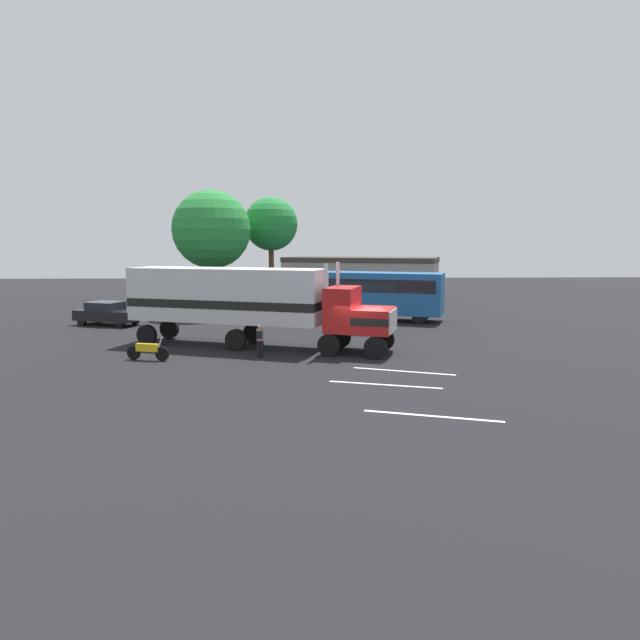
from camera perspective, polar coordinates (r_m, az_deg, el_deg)
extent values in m
plane|color=black|center=(26.93, 4.03, -3.68)|extent=(120.00, 120.00, 0.00)
cube|color=silver|center=(23.77, 8.72, -5.32)|extent=(4.18, 1.69, 0.01)
cube|color=silver|center=(21.46, 6.79, -6.74)|extent=(4.26, 1.42, 0.01)
cube|color=silver|center=(17.96, 11.66, -9.81)|extent=(4.25, 1.47, 0.01)
cube|color=#B21919|center=(26.94, 5.67, -0.03)|extent=(2.51, 2.95, 1.20)
cube|color=#B21919|center=(27.22, 2.38, 1.15)|extent=(2.13, 2.82, 2.20)
cube|color=silver|center=(26.77, 7.64, -0.11)|extent=(0.75, 2.01, 1.08)
cube|color=black|center=(26.93, 5.67, 0.10)|extent=(2.52, 2.99, 0.36)
cylinder|color=silver|center=(28.35, 1.86, 2.65)|extent=(0.18, 0.18, 3.40)
cylinder|color=silver|center=(26.24, 0.63, 2.22)|extent=(0.18, 0.18, 3.40)
cube|color=silver|center=(29.37, -9.72, 2.63)|extent=(10.78, 5.85, 2.80)
cube|color=black|center=(29.41, -9.70, 1.81)|extent=(10.79, 5.89, 0.44)
cylinder|color=silver|center=(28.55, 3.83, -1.07)|extent=(1.44, 1.03, 0.64)
cylinder|color=black|center=(28.13, 6.67, -2.07)|extent=(1.14, 0.64, 1.10)
cylinder|color=black|center=(26.00, 5.82, -2.89)|extent=(1.14, 0.64, 1.10)
cylinder|color=black|center=(28.61, 2.13, -1.85)|extent=(1.14, 0.64, 1.10)
cylinder|color=black|center=(26.52, 0.93, -2.63)|extent=(1.14, 0.64, 1.10)
cylinder|color=black|center=(30.22, -7.00, -1.38)|extent=(1.14, 0.64, 1.10)
cylinder|color=black|center=(28.25, -8.79, -2.07)|extent=(1.14, 0.64, 1.10)
cylinder|color=black|center=(32.66, -15.47, -0.90)|extent=(1.14, 0.64, 1.10)
cylinder|color=black|center=(30.85, -17.63, -1.50)|extent=(1.14, 0.64, 1.10)
cylinder|color=black|center=(26.45, -6.42, -3.02)|extent=(0.18, 0.18, 0.82)
cylinder|color=black|center=(26.43, -6.10, -3.02)|extent=(0.18, 0.18, 0.82)
cylinder|color=#A5728C|center=(26.32, -6.28, -1.53)|extent=(0.34, 0.34, 0.58)
sphere|color=tan|center=(26.25, -6.30, -0.65)|extent=(0.23, 0.23, 0.23)
cube|color=black|center=(26.12, -6.36, -1.54)|extent=(0.27, 0.19, 0.36)
cube|color=#1E5999|center=(39.38, 4.71, 2.90)|extent=(11.19, 6.28, 2.90)
cube|color=black|center=(39.34, 4.72, 3.74)|extent=(10.59, 6.09, 0.90)
cylinder|color=black|center=(39.88, 10.81, 0.75)|extent=(1.03, 0.62, 1.00)
cylinder|color=black|center=(37.67, 10.34, 0.34)|extent=(1.03, 0.62, 1.00)
cylinder|color=black|center=(41.64, 0.12, 1.19)|extent=(1.03, 0.62, 1.00)
cylinder|color=black|center=(39.53, -0.92, 0.83)|extent=(1.03, 0.62, 1.00)
cube|color=black|center=(39.22, -21.25, 0.47)|extent=(4.75, 3.24, 0.70)
cube|color=#1E232D|center=(39.28, -21.52, 1.39)|extent=(2.55, 2.29, 0.55)
cylinder|color=black|center=(38.94, -18.79, 0.02)|extent=(0.68, 0.43, 0.64)
cylinder|color=black|center=(37.73, -20.22, -0.29)|extent=(0.68, 0.43, 0.64)
cylinder|color=black|center=(40.82, -22.14, 0.21)|extent=(0.68, 0.43, 0.64)
cylinder|color=black|center=(39.66, -23.61, -0.09)|extent=(0.68, 0.43, 0.64)
cylinder|color=black|center=(26.55, -16.17, -3.42)|extent=(0.67, 0.25, 0.66)
cylinder|color=black|center=(27.24, -18.88, -3.26)|extent=(0.67, 0.25, 0.66)
cube|color=gold|center=(26.84, -17.57, -2.75)|extent=(1.13, 0.49, 0.36)
cylinder|color=silver|center=(26.51, -16.40, -2.46)|extent=(0.29, 0.13, 0.69)
cylinder|color=brown|center=(46.15, -5.08, 4.63)|extent=(0.44, 0.44, 5.49)
sphere|color=#238036|center=(46.10, -5.15, 9.97)|extent=(4.43, 4.43, 4.43)
cylinder|color=brown|center=(42.81, -11.11, 3.53)|extent=(0.44, 0.44, 4.41)
sphere|color=#268336|center=(42.70, -11.27, 9.26)|extent=(5.92, 5.92, 5.92)
cube|color=#9E938C|center=(56.00, 4.28, 4.50)|extent=(16.25, 10.56, 4.06)
cube|color=#3F3833|center=(55.92, 4.30, 6.32)|extent=(16.37, 10.69, 0.50)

